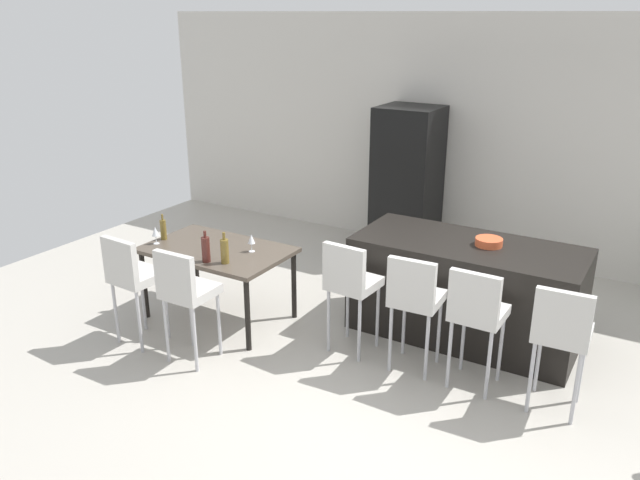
% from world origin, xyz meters
% --- Properties ---
extents(ground_plane, '(10.00, 10.00, 0.00)m').
position_xyz_m(ground_plane, '(0.00, 0.00, 0.00)').
color(ground_plane, '#ADA89E').
extents(back_wall, '(10.00, 0.12, 2.90)m').
position_xyz_m(back_wall, '(0.00, 3.08, 1.45)').
color(back_wall, beige).
rests_on(back_wall, ground_plane).
extents(kitchen_island, '(2.05, 0.92, 0.92)m').
position_xyz_m(kitchen_island, '(0.31, 0.90, 0.46)').
color(kitchen_island, black).
rests_on(kitchen_island, ground_plane).
extents(bar_chair_left, '(0.42, 0.42, 1.05)m').
position_xyz_m(bar_chair_left, '(-0.46, 0.06, 0.70)').
color(bar_chair_left, beige).
rests_on(bar_chair_left, ground_plane).
extents(bar_chair_middle, '(0.42, 0.42, 1.05)m').
position_xyz_m(bar_chair_middle, '(0.15, 0.06, 0.70)').
color(bar_chair_middle, beige).
rests_on(bar_chair_middle, ground_plane).
extents(bar_chair_right, '(0.41, 0.41, 1.05)m').
position_xyz_m(bar_chair_right, '(0.67, 0.06, 0.70)').
color(bar_chair_right, beige).
rests_on(bar_chair_right, ground_plane).
extents(bar_chair_far, '(0.42, 0.42, 1.05)m').
position_xyz_m(bar_chair_far, '(1.30, 0.06, 0.70)').
color(bar_chair_far, beige).
rests_on(bar_chair_far, ground_plane).
extents(dining_table, '(1.39, 0.88, 0.74)m').
position_xyz_m(dining_table, '(-1.89, -0.01, 0.67)').
color(dining_table, '#4C4238').
rests_on(dining_table, ground_plane).
extents(dining_chair_near, '(0.42, 0.42, 1.05)m').
position_xyz_m(dining_chair_near, '(-2.21, -0.81, 0.70)').
color(dining_chair_near, beige).
rests_on(dining_chair_near, ground_plane).
extents(dining_chair_far, '(0.40, 0.40, 1.05)m').
position_xyz_m(dining_chair_far, '(-1.57, -0.81, 0.70)').
color(dining_chair_far, beige).
rests_on(dining_chair_far, ground_plane).
extents(wine_bottle_inner, '(0.06, 0.06, 0.26)m').
position_xyz_m(wine_bottle_inner, '(-2.51, -0.08, 0.85)').
color(wine_bottle_inner, brown).
rests_on(wine_bottle_inner, dining_table).
extents(wine_bottle_middle, '(0.08, 0.08, 0.30)m').
position_xyz_m(wine_bottle_middle, '(-1.75, -0.32, 0.86)').
color(wine_bottle_middle, '#471E19').
rests_on(wine_bottle_middle, dining_table).
extents(wine_bottle_end, '(0.08, 0.08, 0.29)m').
position_xyz_m(wine_bottle_end, '(-1.58, -0.26, 0.86)').
color(wine_bottle_end, brown).
rests_on(wine_bottle_end, dining_table).
extents(wine_glass_left, '(0.07, 0.07, 0.17)m').
position_xyz_m(wine_glass_left, '(-1.54, 0.09, 0.86)').
color(wine_glass_left, silver).
rests_on(wine_glass_left, dining_table).
extents(wine_glass_right, '(0.07, 0.07, 0.17)m').
position_xyz_m(wine_glass_right, '(-2.48, -0.22, 0.86)').
color(wine_glass_right, silver).
rests_on(wine_glass_right, dining_table).
extents(refrigerator, '(0.72, 0.68, 1.84)m').
position_xyz_m(refrigerator, '(-1.05, 2.64, 0.92)').
color(refrigerator, black).
rests_on(refrigerator, ground_plane).
extents(fruit_bowl, '(0.24, 0.24, 0.07)m').
position_xyz_m(fruit_bowl, '(0.48, 0.93, 0.96)').
color(fruit_bowl, '#C6512D').
rests_on(fruit_bowl, kitchen_island).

